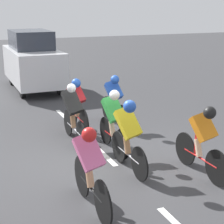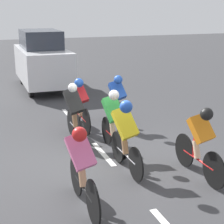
{
  "view_description": "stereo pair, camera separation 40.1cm",
  "coord_description": "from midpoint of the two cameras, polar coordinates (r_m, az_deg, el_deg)",
  "views": [
    {
      "loc": [
        2.84,
        6.97,
        3.19
      ],
      "look_at": [
        -0.21,
        -0.22,
        0.95
      ],
      "focal_mm": 60.0,
      "sensor_mm": 36.0,
      "label": 1
    },
    {
      "loc": [
        2.47,
        7.11,
        3.19
      ],
      "look_at": [
        -0.21,
        -0.22,
        0.95
      ],
      "focal_mm": 60.0,
      "sensor_mm": 36.0,
      "label": 2
    }
  ],
  "objects": [
    {
      "name": "ground_plane",
      "position": [
        8.17,
        0.56,
        -6.96
      ],
      "size": [
        60.0,
        60.0,
        0.0
      ],
      "primitive_type": "plane",
      "color": "#38383A"
    },
    {
      "name": "cyclist_red",
      "position": [
        9.68,
        -3.69,
        1.48
      ],
      "size": [
        0.44,
        1.64,
        1.45
      ],
      "color": "black",
      "rests_on": "ground"
    },
    {
      "name": "lane_stripe_mid",
      "position": [
        8.36,
        0.03,
        -6.39
      ],
      "size": [
        0.12,
        1.4,
        0.01
      ],
      "primitive_type": "cube",
      "color": "white",
      "rests_on": "ground"
    },
    {
      "name": "cyclist_black",
      "position": [
        8.83,
        -4.47,
        0.17
      ],
      "size": [
        0.45,
        1.69,
        1.5
      ],
      "color": "black",
      "rests_on": "ground"
    },
    {
      "name": "lane_stripe_far",
      "position": [
        11.25,
        -5.57,
        -0.51
      ],
      "size": [
        0.12,
        1.4,
        0.01
      ],
      "primitive_type": "cube",
      "color": "white",
      "rests_on": "ground"
    },
    {
      "name": "cyclist_green",
      "position": [
        8.19,
        1.61,
        -1.06
      ],
      "size": [
        0.43,
        1.62,
        1.49
      ],
      "color": "black",
      "rests_on": "ground"
    },
    {
      "name": "support_car",
      "position": [
        14.89,
        -9.82,
        7.79
      ],
      "size": [
        1.7,
        4.0,
        2.25
      ],
      "color": "black",
      "rests_on": "ground"
    },
    {
      "name": "cyclist_orange",
      "position": [
        7.2,
        14.88,
        -4.15
      ],
      "size": [
        0.42,
        1.72,
        1.47
      ],
      "color": "black",
      "rests_on": "ground"
    },
    {
      "name": "cyclist_pink",
      "position": [
        5.87,
        -2.65,
        -8.2
      ],
      "size": [
        0.45,
        1.7,
        1.51
      ],
      "color": "black",
      "rests_on": "ground"
    },
    {
      "name": "cyclist_blue",
      "position": [
        9.99,
        2.03,
        1.97
      ],
      "size": [
        0.44,
        1.73,
        1.46
      ],
      "color": "black",
      "rests_on": "ground"
    },
    {
      "name": "cyclist_yellow",
      "position": [
        7.18,
        3.67,
        -3.26
      ],
      "size": [
        0.46,
        1.62,
        1.54
      ],
      "color": "black",
      "rests_on": "ground"
    }
  ]
}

